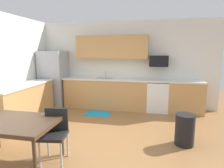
{
  "coord_description": "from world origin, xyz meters",
  "views": [
    {
      "loc": [
        0.9,
        -3.42,
        1.78
      ],
      "look_at": [
        0.0,
        1.0,
        1.0
      ],
      "focal_mm": 30.66,
      "sensor_mm": 36.0,
      "label": 1
    }
  ],
  "objects": [
    {
      "name": "oven_range",
      "position": [
        1.12,
        2.3,
        0.46
      ],
      "size": [
        0.6,
        0.6,
        0.91
      ],
      "color": "white",
      "rests_on": "ground"
    },
    {
      "name": "cabinet_run_back_right",
      "position": [
        1.91,
        2.3,
        0.45
      ],
      "size": [
        0.98,
        0.6,
        0.9
      ],
      "primitive_type": "cube",
      "color": "tan",
      "rests_on": "ground"
    },
    {
      "name": "cabinet_run_back",
      "position": [
        -0.47,
        2.3,
        0.45
      ],
      "size": [
        2.57,
        0.6,
        0.9
      ],
      "primitive_type": "cube",
      "color": "tan",
      "rests_on": "ground"
    },
    {
      "name": "wall_back",
      "position": [
        0.0,
        2.65,
        1.35
      ],
      "size": [
        5.8,
        0.1,
        2.7
      ],
      "primitive_type": "cube",
      "color": "silver",
      "rests_on": "ground"
    },
    {
      "name": "microwave",
      "position": [
        1.12,
        2.4,
        1.49
      ],
      "size": [
        0.54,
        0.36,
        0.32
      ],
      "primitive_type": "cube",
      "color": "black"
    },
    {
      "name": "upper_cabinets_back",
      "position": [
        -0.3,
        2.43,
        1.9
      ],
      "size": [
        2.2,
        0.34,
        0.7
      ],
      "primitive_type": "cube",
      "color": "tan"
    },
    {
      "name": "cabinet_run_left",
      "position": [
        -2.3,
        0.8,
        0.45
      ],
      "size": [
        0.6,
        2.0,
        0.9
      ],
      "primitive_type": "cube",
      "color": "tan",
      "rests_on": "ground"
    },
    {
      "name": "chair_near_table",
      "position": [
        -0.59,
        -0.73,
        0.5
      ],
      "size": [
        0.45,
        0.45,
        0.85
      ],
      "color": "black",
      "rests_on": "ground"
    },
    {
      "name": "sink_basin",
      "position": [
        -0.51,
        2.3,
        0.88
      ],
      "size": [
        0.48,
        0.4,
        0.14
      ],
      "primitive_type": "cube",
      "color": "#A5A8AD",
      "rests_on": "countertop_back"
    },
    {
      "name": "countertop_back",
      "position": [
        0.0,
        2.3,
        0.92
      ],
      "size": [
        4.8,
        0.64,
        0.04
      ],
      "primitive_type": "cube",
      "color": "silver",
      "rests_on": "cabinet_run_back"
    },
    {
      "name": "sink_faucet",
      "position": [
        -0.51,
        2.48,
        1.04
      ],
      "size": [
        0.02,
        0.02,
        0.24
      ],
      "primitive_type": "cylinder",
      "color": "#B2B5BA",
      "rests_on": "countertop_back"
    },
    {
      "name": "refrigerator",
      "position": [
        -2.18,
        2.22,
        0.89
      ],
      "size": [
        0.76,
        0.7,
        1.78
      ],
      "primitive_type": "cube",
      "color": "#9EA0A5",
      "rests_on": "ground"
    },
    {
      "name": "floor_mat",
      "position": [
        -0.56,
        1.65,
        0.01
      ],
      "size": [
        0.7,
        0.5,
        0.01
      ],
      "primitive_type": "cube",
      "color": "#198CBF",
      "rests_on": "ground"
    },
    {
      "name": "countertop_left",
      "position": [
        -2.3,
        0.8,
        0.92
      ],
      "size": [
        0.64,
        2.0,
        0.04
      ],
      "primitive_type": "cube",
      "color": "silver",
      "rests_on": "cabinet_run_left"
    },
    {
      "name": "dining_table",
      "position": [
        -1.19,
        -0.98,
        0.66
      ],
      "size": [
        1.4,
        0.9,
        0.72
      ],
      "color": "#422D1E",
      "rests_on": "ground"
    },
    {
      "name": "trash_bin",
      "position": [
        1.57,
        0.22,
        0.3
      ],
      "size": [
        0.36,
        0.36,
        0.6
      ],
      "primitive_type": "cylinder",
      "color": "black",
      "rests_on": "ground"
    },
    {
      "name": "ground_plane",
      "position": [
        0.0,
        0.0,
        0.0
      ],
      "size": [
        12.0,
        12.0,
        0.0
      ],
      "primitive_type": "plane",
      "color": "olive"
    }
  ]
}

